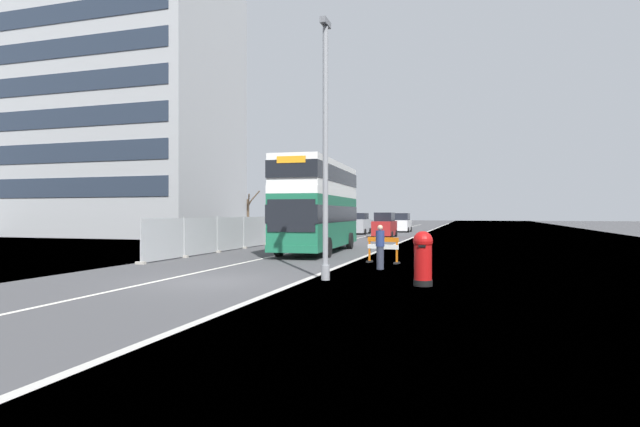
# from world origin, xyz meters

# --- Properties ---
(ground) EXTENTS (140.00, 280.00, 0.10)m
(ground) POSITION_xyz_m (0.62, 0.14, -0.05)
(ground) COLOR #424244
(double_decker_bus) EXTENTS (3.25, 10.84, 5.08)m
(double_decker_bus) POSITION_xyz_m (-0.17, 12.96, 2.70)
(double_decker_bus) COLOR #196042
(double_decker_bus) RESTS_ON ground
(lamppost_foreground) EXTENTS (0.29, 0.70, 8.63)m
(lamppost_foreground) POSITION_xyz_m (3.62, 1.47, 4.08)
(lamppost_foreground) COLOR gray
(lamppost_foreground) RESTS_ON ground
(red_pillar_postbox) EXTENTS (0.60, 0.60, 1.67)m
(red_pillar_postbox) POSITION_xyz_m (6.85, 1.08, 0.92)
(red_pillar_postbox) COLOR black
(red_pillar_postbox) RESTS_ON ground
(roadworks_barrier) EXTENTS (1.53, 0.81, 1.15)m
(roadworks_barrier) POSITION_xyz_m (4.46, 7.67, 0.71)
(roadworks_barrier) COLOR orange
(roadworks_barrier) RESTS_ON ground
(construction_site_fence) EXTENTS (0.44, 20.60, 2.03)m
(construction_site_fence) POSITION_xyz_m (-5.49, 14.28, 0.97)
(construction_site_fence) COLOR #A8AAAD
(construction_site_fence) RESTS_ON ground
(car_oncoming_near) EXTENTS (1.91, 4.01, 2.27)m
(car_oncoming_near) POSITION_xyz_m (0.41, 31.66, 1.05)
(car_oncoming_near) COLOR maroon
(car_oncoming_near) RESTS_ON ground
(car_receding_mid) EXTENTS (2.04, 3.95, 2.22)m
(car_receding_mid) POSITION_xyz_m (-3.40, 37.85, 1.05)
(car_receding_mid) COLOR gray
(car_receding_mid) RESTS_ON ground
(car_receding_far) EXTENTS (2.08, 3.99, 2.21)m
(car_receding_far) POSITION_xyz_m (0.11, 45.01, 1.03)
(car_receding_far) COLOR silver
(car_receding_far) RESTS_ON ground
(car_far_side) EXTENTS (2.06, 4.35, 2.02)m
(car_far_side) POSITION_xyz_m (-3.54, 53.55, 0.95)
(car_far_side) COLOR gray
(car_far_side) RESTS_ON ground
(bare_tree_far_verge_near) EXTENTS (2.58, 2.22, 4.60)m
(bare_tree_far_verge_near) POSITION_xyz_m (-14.67, 34.57, 2.31)
(bare_tree_far_verge_near) COLOR #4C3D2D
(bare_tree_far_verge_near) RESTS_ON ground
(pedestrian_at_kerb) EXTENTS (0.34, 0.34, 1.75)m
(pedestrian_at_kerb) POSITION_xyz_m (4.79, 5.16, 0.88)
(pedestrian_at_kerb) COLOR #2D3342
(pedestrian_at_kerb) RESTS_ON ground
(backdrop_office_block) EXTENTS (30.89, 12.98, 24.60)m
(backdrop_office_block) POSITION_xyz_m (-30.17, 27.93, 12.30)
(backdrop_office_block) COLOR #9EA0A3
(backdrop_office_block) RESTS_ON ground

